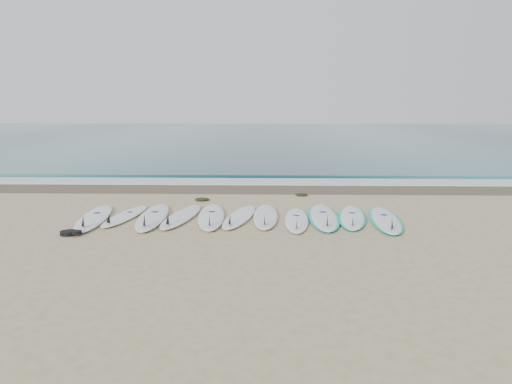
{
  "coord_description": "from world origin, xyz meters",
  "views": [
    {
      "loc": [
        0.69,
        -10.83,
        2.51
      ],
      "look_at": [
        0.36,
        1.32,
        0.4
      ],
      "focal_mm": 35.0,
      "sensor_mm": 36.0,
      "label": 1
    }
  ],
  "objects_px": {
    "surfboard_0": "(94,218)",
    "leash_coil": "(70,233)",
    "surfboard_5": "(239,217)",
    "surfboard_10": "(386,220)"
  },
  "relations": [
    {
      "from": "surfboard_0",
      "to": "leash_coil",
      "type": "distance_m",
      "value": 1.27
    },
    {
      "from": "leash_coil",
      "to": "surfboard_5",
      "type": "bearing_deg",
      "value": 24.77
    },
    {
      "from": "surfboard_10",
      "to": "leash_coil",
      "type": "relative_size",
      "value": 6.03
    },
    {
      "from": "surfboard_5",
      "to": "surfboard_10",
      "type": "relative_size",
      "value": 0.92
    },
    {
      "from": "surfboard_10",
      "to": "leash_coil",
      "type": "bearing_deg",
      "value": -162.76
    },
    {
      "from": "surfboard_0",
      "to": "surfboard_5",
      "type": "relative_size",
      "value": 1.11
    },
    {
      "from": "surfboard_0",
      "to": "surfboard_10",
      "type": "relative_size",
      "value": 1.03
    },
    {
      "from": "surfboard_0",
      "to": "surfboard_10",
      "type": "bearing_deg",
      "value": -7.13
    },
    {
      "from": "surfboard_0",
      "to": "surfboard_10",
      "type": "xyz_separation_m",
      "value": [
        6.43,
        0.04,
        -0.01
      ]
    },
    {
      "from": "surfboard_0",
      "to": "surfboard_10",
      "type": "height_order",
      "value": "surfboard_0"
    }
  ]
}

